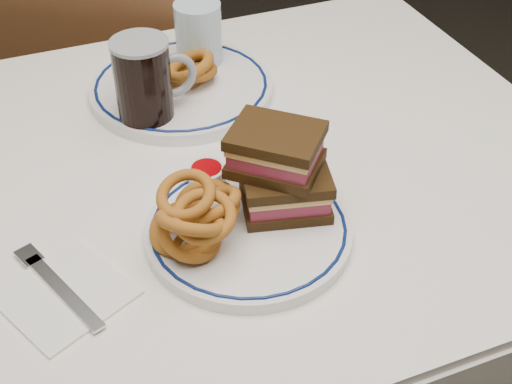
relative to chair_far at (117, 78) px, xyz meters
name	(u,v)px	position (x,y,z in m)	size (l,w,h in m)	color
dining_table	(163,231)	(-0.07, -0.66, 0.11)	(1.27, 0.87, 0.75)	silver
chair_far	(117,78)	(0.00, 0.00, 0.00)	(0.60, 0.60, 0.98)	#4C3318
main_plate	(249,230)	(0.00, -0.83, 0.23)	(0.27, 0.27, 0.02)	white
reuben_sandwich	(281,170)	(0.06, -0.80, 0.29)	(0.14, 0.14, 0.12)	black
onion_rings_main	(196,218)	(-0.07, -0.83, 0.28)	(0.13, 0.13, 0.11)	brown
ketchup_ramekin	(207,175)	(-0.02, -0.73, 0.25)	(0.05, 0.05, 0.03)	white
beer_mug	(145,84)	(-0.05, -0.53, 0.29)	(0.13, 0.09, 0.15)	black
water_glass	(199,39)	(0.08, -0.40, 0.28)	(0.08, 0.08, 0.12)	#ABCCDD
far_plate	(181,88)	(0.03, -0.46, 0.23)	(0.30, 0.30, 0.02)	white
onion_rings_far	(187,70)	(0.04, -0.46, 0.26)	(0.10, 0.10, 0.08)	brown
napkin_fork	(63,292)	(-0.24, -0.84, 0.22)	(0.18, 0.19, 0.01)	silver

